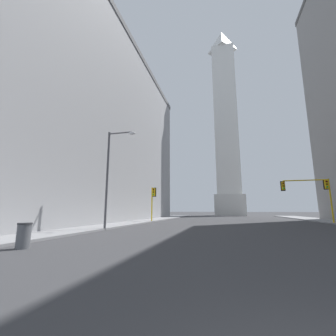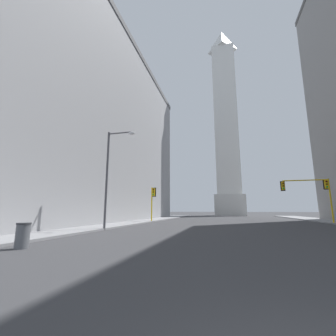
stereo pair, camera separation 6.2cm
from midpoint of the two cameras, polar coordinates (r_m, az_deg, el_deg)
sidewalk_left at (r=29.44m, az=-11.48°, el=-13.56°), size 5.00×81.88×0.15m
building_left at (r=42.85m, az=-25.14°, el=8.10°), size 26.14×48.76×29.38m
obelisk at (r=75.62m, az=14.41°, el=11.53°), size 8.73×8.73×62.44m
traffic_light_mid_left at (r=33.25m, az=-3.91°, el=-7.83°), size 0.79×0.51×4.99m
traffic_light_mid_right at (r=34.48m, az=32.76°, el=-4.58°), size 5.82×0.50×5.62m
street_lamp at (r=20.71m, az=-14.26°, el=-0.24°), size 2.66×0.36×8.78m
trash_bin at (r=12.44m, az=-32.92°, el=-14.20°), size 0.61×0.61×1.13m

